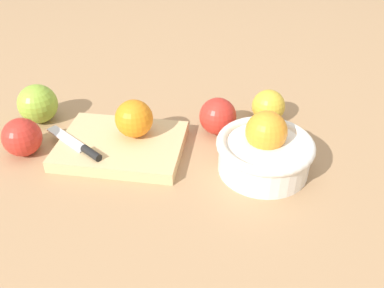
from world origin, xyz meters
The scene contains 9 objects.
ground_plane centered at (0.00, 0.00, 0.00)m, with size 2.40×2.40×0.00m, color tan.
bowl centered at (-0.19, 0.07, 0.04)m, with size 0.17×0.17×0.11m.
cutting_board centered at (0.07, 0.02, 0.01)m, with size 0.23×0.17×0.02m, color #DBB77F.
orange_on_board centered at (0.04, 0.00, 0.06)m, with size 0.07×0.07×0.07m, color orange.
knife centered at (0.14, 0.05, 0.03)m, with size 0.13×0.12×0.01m.
apple_front_left centered at (-0.12, -0.05, 0.04)m, with size 0.07×0.07×0.07m, color red.
apple_back_right centered at (0.25, 0.03, 0.04)m, with size 0.07×0.07×0.07m, color red.
apple_front_right centered at (0.25, -0.08, 0.04)m, with size 0.08×0.08×0.08m, color #8EB738.
apple_front_left_2 centered at (-0.22, -0.09, 0.03)m, with size 0.07×0.07×0.07m, color gold.
Camera 1 is at (-0.08, 0.65, 0.46)m, focal length 38.39 mm.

